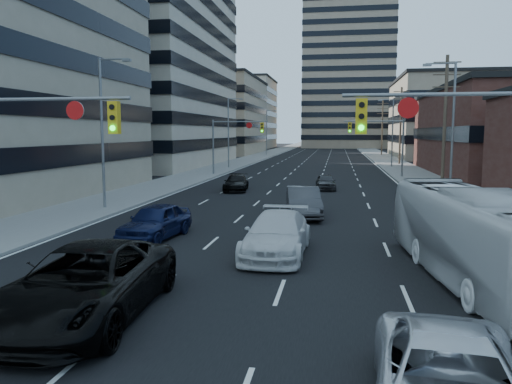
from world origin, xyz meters
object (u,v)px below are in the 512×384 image
object	(u,v)px
sedan_blue	(156,221)
white_van	(277,234)
black_pickup	(86,283)
transit_bus	(474,235)

from	to	relation	value
sedan_blue	white_van	bearing A→B (deg)	-13.44
black_pickup	sedan_blue	size ratio (longest dim) A/B	1.45
black_pickup	sedan_blue	bearing A→B (deg)	97.72
black_pickup	sedan_blue	distance (m)	9.44
white_van	sedan_blue	size ratio (longest dim) A/B	1.23
white_van	black_pickup	bearing A→B (deg)	-117.23
black_pickup	sedan_blue	world-z (taller)	black_pickup
sedan_blue	transit_bus	bearing A→B (deg)	-13.16
white_van	sedan_blue	xyz separation A→B (m)	(-5.61, 2.09, -0.03)
white_van	sedan_blue	bearing A→B (deg)	160.93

